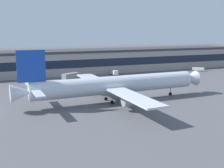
% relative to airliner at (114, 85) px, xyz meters
% --- Properties ---
extents(ground_plane, '(600.00, 600.00, 0.00)m').
position_rel_airliner_xyz_m(ground_plane, '(8.41, 3.98, -5.46)').
color(ground_plane, '#56565B').
extents(terminal_building, '(185.92, 20.14, 12.30)m').
position_rel_airliner_xyz_m(terminal_building, '(8.41, 64.72, 0.71)').
color(terminal_building, '#9E9993').
rests_on(terminal_building, ground_plane).
extents(airliner, '(64.04, 54.94, 17.30)m').
position_rel_airliner_xyz_m(airliner, '(0.00, 0.00, 0.00)').
color(airliner, silver).
rests_on(airliner, ground_plane).
extents(fuel_truck, '(8.66, 6.69, 3.35)m').
position_rel_airliner_xyz_m(fuel_truck, '(-3.39, 43.46, -3.58)').
color(fuel_truck, gray).
rests_on(fuel_truck, ground_plane).
extents(crew_van, '(2.81, 5.43, 2.55)m').
position_rel_airliner_xyz_m(crew_van, '(21.28, 49.77, -4.00)').
color(crew_van, white).
rests_on(crew_van, ground_plane).
extents(belt_loader, '(6.17, 5.67, 1.95)m').
position_rel_airliner_xyz_m(belt_loader, '(70.21, 45.89, -4.31)').
color(belt_loader, white).
rests_on(belt_loader, ground_plane).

